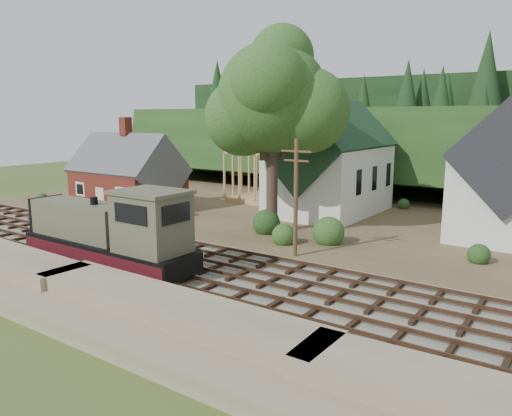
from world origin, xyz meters
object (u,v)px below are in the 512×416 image
Objects in this scene: car_green at (117,193)px; patio_set at (163,196)px; car_blue at (138,205)px; locomotive at (112,234)px.

car_green is 1.61× the size of patio_set.
car_green is at bearing 149.48° from car_blue.
patio_set is at bearing -16.37° from car_blue.
locomotive is 14.48m from patio_set.
locomotive reaches higher than car_blue.
car_green is (-19.82, 16.66, -1.33)m from locomotive.
patio_set is at bearing -104.21° from car_green.
locomotive is 3.90× the size of car_blue.
car_blue is at bearing 168.28° from patio_set.
locomotive is at bearing -56.82° from patio_set.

